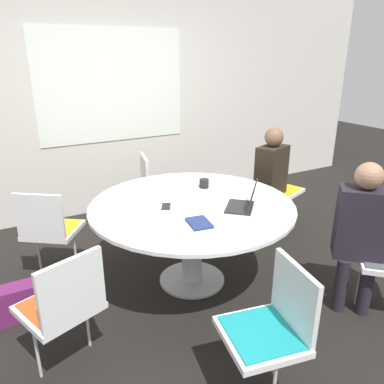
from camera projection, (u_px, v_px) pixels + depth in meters
name	position (u px, v px, depth m)	size (l,w,h in m)	color
ground_plane	(192.00, 280.00, 3.38)	(16.00, 16.00, 0.00)	black
wall_back	(113.00, 103.00, 4.56)	(8.00, 0.07, 2.70)	silver
conference_table	(192.00, 217.00, 3.16)	(1.71, 1.71, 0.75)	#B7B7BC
chair_1	(275.00, 184.00, 4.35)	(0.56, 0.55, 0.85)	white
chair_2	(156.00, 184.00, 4.32)	(0.51, 0.52, 0.85)	white
chair_3	(49.00, 226.00, 3.28)	(0.60, 0.60, 0.85)	white
chair_4	(64.00, 302.00, 2.28)	(0.56, 0.54, 0.85)	white
chair_5	(272.00, 323.00, 2.10)	(0.50, 0.51, 0.85)	white
person_0	(361.00, 227.00, 2.81)	(0.41, 0.41, 1.20)	#231E28
person_1	(272.00, 173.00, 4.06)	(0.41, 0.34, 1.20)	#2D2319
laptop	(245.00, 202.00, 3.00)	(0.36, 0.37, 0.21)	#232326
spiral_notebook	(199.00, 223.00, 2.73)	(0.18, 0.23, 0.02)	navy
coffee_cup	(204.00, 183.00, 3.47)	(0.09, 0.09, 0.08)	black
cell_phone	(166.00, 206.00, 3.04)	(0.13, 0.16, 0.01)	black
handbag	(15.00, 303.00, 2.84)	(0.36, 0.16, 0.28)	#661E56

